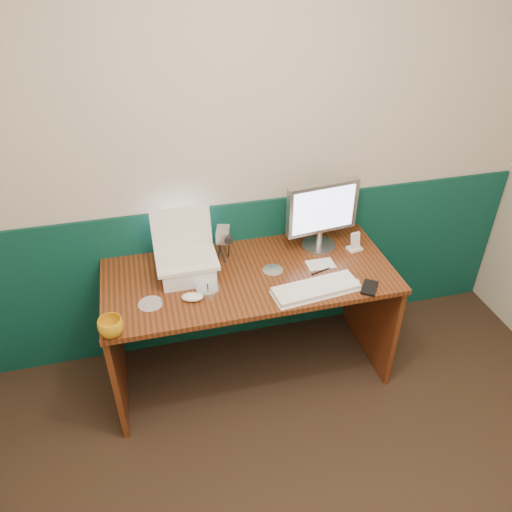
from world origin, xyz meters
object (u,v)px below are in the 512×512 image
object	(u,v)px
desk	(250,325)
mug	(111,327)
laptop	(185,240)
camcorder	(223,244)
monitor	(321,216)
keyboard	(316,289)

from	to	relation	value
desk	mug	bearing A→B (deg)	-157.27
laptop	camcorder	distance (m)	0.28
desk	mug	world-z (taller)	mug
monitor	camcorder	xyz separation A→B (m)	(-0.57, 0.01, -0.11)
laptop	monitor	world-z (taller)	monitor
laptop	desk	bearing A→B (deg)	-10.57
camcorder	laptop	bearing A→B (deg)	-136.97
laptop	mug	world-z (taller)	laptop
monitor	mug	world-z (taller)	monitor
desk	monitor	bearing A→B (deg)	19.73
keyboard	laptop	bearing A→B (deg)	148.44
laptop	keyboard	xyz separation A→B (m)	(0.63, -0.29, -0.22)
desk	laptop	world-z (taller)	laptop
keyboard	camcorder	xyz separation A→B (m)	(-0.41, 0.41, 0.09)
desk	mug	xyz separation A→B (m)	(-0.74, -0.31, 0.42)
monitor	keyboard	bearing A→B (deg)	-118.44
desk	keyboard	xyz separation A→B (m)	(0.30, -0.23, 0.39)
laptop	monitor	bearing A→B (deg)	7.42
monitor	mug	xyz separation A→B (m)	(-1.20, -0.48, -0.17)
laptop	mug	size ratio (longest dim) A/B	2.74
desk	camcorder	distance (m)	0.52
camcorder	monitor	bearing A→B (deg)	15.31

